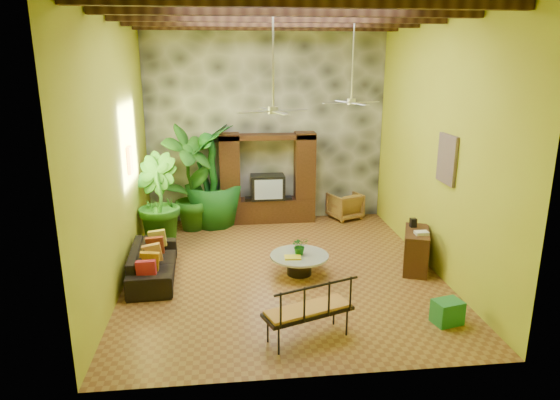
{
  "coord_description": "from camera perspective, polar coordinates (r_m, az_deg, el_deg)",
  "views": [
    {
      "loc": [
        -1.07,
        -9.13,
        4.06
      ],
      "look_at": [
        -0.01,
        0.2,
        1.4
      ],
      "focal_mm": 32.0,
      "sensor_mm": 36.0,
      "label": 1
    }
  ],
  "objects": [
    {
      "name": "centerpiece_plant",
      "position": [
        9.69,
        2.29,
        -5.23
      ],
      "size": [
        0.36,
        0.32,
        0.36
      ],
      "primitive_type": "imported",
      "rotation": [
        0.0,
        0.0,
        0.13
      ],
      "color": "#175717",
      "rests_on": "coffee_table"
    },
    {
      "name": "right_wall",
      "position": [
        10.12,
        17.45,
        6.24
      ],
      "size": [
        0.02,
        7.0,
        5.0
      ],
      "primitive_type": "cube",
      "color": "gold",
      "rests_on": "ground"
    },
    {
      "name": "iron_bench",
      "position": [
        7.47,
        3.33,
        -12.24
      ],
      "size": [
        1.43,
        0.94,
        0.57
      ],
      "rotation": [
        0.0,
        0.0,
        0.35
      ],
      "color": "black",
      "rests_on": "ground"
    },
    {
      "name": "yellow_tray",
      "position": [
        9.56,
        1.47,
        -6.58
      ],
      "size": [
        0.33,
        0.25,
        0.03
      ],
      "primitive_type": "cube",
      "rotation": [
        0.0,
        0.0,
        -0.08
      ],
      "color": "yellow",
      "rests_on": "coffee_table"
    },
    {
      "name": "ceiling",
      "position": [
        9.25,
        0.24,
        21.67
      ],
      "size": [
        6.0,
        7.0,
        0.02
      ],
      "primitive_type": "cube",
      "color": "silver",
      "rests_on": "back_wall"
    },
    {
      "name": "side_console",
      "position": [
        10.29,
        15.28,
        -5.56
      ],
      "size": [
        0.78,
        1.11,
        0.81
      ],
      "primitive_type": "cube",
      "rotation": [
        0.0,
        0.0,
        -0.36
      ],
      "color": "#391D12",
      "rests_on": "ground"
    },
    {
      "name": "wall_art_painting",
      "position": [
        9.6,
        18.55,
        4.44
      ],
      "size": [
        0.06,
        0.7,
        0.9
      ],
      "primitive_type": "cube",
      "color": "#244A87",
      "rests_on": "right_wall"
    },
    {
      "name": "ceiling_fan_front",
      "position": [
        8.8,
        -0.78,
        11.54
      ],
      "size": [
        1.28,
        1.28,
        1.86
      ],
      "color": "#B2B2B7",
      "rests_on": "ceiling"
    },
    {
      "name": "stone_accent_wall",
      "position": [
        12.72,
        -1.6,
        8.77
      ],
      "size": [
        5.98,
        0.1,
        4.98
      ],
      "primitive_type": "cube",
      "color": "#33353A",
      "rests_on": "ground"
    },
    {
      "name": "wall_art_mask",
      "position": [
        10.49,
        -16.76,
        4.39
      ],
      "size": [
        0.06,
        0.32,
        0.55
      ],
      "primitive_type": "cube",
      "color": "gold",
      "rests_on": "left_wall"
    },
    {
      "name": "ceiling_fan_back",
      "position": [
        10.69,
        8.2,
        12.14
      ],
      "size": [
        1.28,
        1.28,
        1.86
      ],
      "color": "#B2B2B7",
      "rests_on": "ceiling"
    },
    {
      "name": "left_wall",
      "position": [
        9.47,
        -18.21,
        5.55
      ],
      "size": [
        0.02,
        7.0,
        5.0
      ],
      "primitive_type": "cube",
      "color": "gold",
      "rests_on": "ground"
    },
    {
      "name": "back_wall",
      "position": [
        12.78,
        -1.62,
        8.81
      ],
      "size": [
        6.0,
        0.02,
        5.0
      ],
      "primitive_type": "cube",
      "color": "gold",
      "rests_on": "ground"
    },
    {
      "name": "sofa",
      "position": [
        9.92,
        -14.31,
        -6.95
      ],
      "size": [
        0.91,
        2.11,
        0.61
      ],
      "primitive_type": "imported",
      "rotation": [
        0.0,
        0.0,
        1.62
      ],
      "color": "black",
      "rests_on": "ground"
    },
    {
      "name": "ground",
      "position": [
        10.05,
        0.21,
        -7.99
      ],
      "size": [
        7.0,
        7.0,
        0.0
      ],
      "primitive_type": "plane",
      "color": "brown",
      "rests_on": "ground"
    },
    {
      "name": "wicker_armchair",
      "position": [
        13.2,
        7.42,
        -0.65
      ],
      "size": [
        0.97,
        0.98,
        0.69
      ],
      "primitive_type": "imported",
      "rotation": [
        0.0,
        0.0,
        3.52
      ],
      "color": "olive",
      "rests_on": "ground"
    },
    {
      "name": "green_bin",
      "position": [
        8.53,
        18.58,
        -12.04
      ],
      "size": [
        0.5,
        0.42,
        0.38
      ],
      "primitive_type": "cube",
      "rotation": [
        0.0,
        0.0,
        0.23
      ],
      "color": "#1D6F28",
      "rests_on": "ground"
    },
    {
      "name": "tall_plant_b",
      "position": [
        11.34,
        -13.92,
        -0.09
      ],
      "size": [
        1.41,
        1.46,
        2.08
      ],
      "primitive_type": "imported",
      "rotation": [
        0.0,
        0.0,
        2.17
      ],
      "color": "#22641A",
      "rests_on": "ground"
    },
    {
      "name": "entertainment_center",
      "position": [
        12.7,
        -1.43,
        1.72
      ],
      "size": [
        2.4,
        0.55,
        2.3
      ],
      "color": "black",
      "rests_on": "ground"
    },
    {
      "name": "tall_plant_c",
      "position": [
        12.45,
        -7.76,
        2.74
      ],
      "size": [
        1.56,
        1.56,
        2.54
      ],
      "primitive_type": "imported",
      "rotation": [
        0.0,
        0.0,
        4.61
      ],
      "color": "#16561D",
      "rests_on": "ground"
    },
    {
      "name": "tall_plant_a",
      "position": [
        12.14,
        -10.32,
        2.39
      ],
      "size": [
        1.6,
        1.63,
        2.58
      ],
      "primitive_type": "imported",
      "rotation": [
        0.0,
        0.0,
        0.83
      ],
      "color": "#26681B",
      "rests_on": "ground"
    },
    {
      "name": "coffee_table",
      "position": [
        9.78,
        2.22,
        -7.06
      ],
      "size": [
        1.14,
        1.14,
        0.4
      ],
      "rotation": [
        0.0,
        0.0,
        0.27
      ],
      "color": "black",
      "rests_on": "ground"
    },
    {
      "name": "ceiling_beams",
      "position": [
        9.23,
        0.24,
        20.31
      ],
      "size": [
        5.95,
        5.36,
        0.22
      ],
      "color": "#351F10",
      "rests_on": "ceiling"
    }
  ]
}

